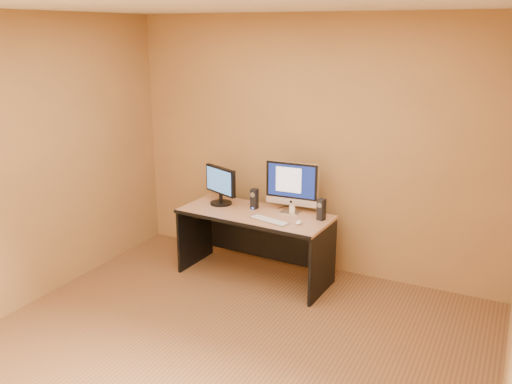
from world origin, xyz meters
TOP-DOWN VIEW (x-y plane):
  - floor at (0.00, 0.00)m, footprint 4.00×4.00m
  - walls at (0.00, 0.00)m, footprint 4.00×4.00m
  - ceiling at (0.00, 0.00)m, footprint 4.00×4.00m
  - desk at (-0.38, 1.45)m, footprint 1.54×0.74m
  - imac at (-0.07, 1.63)m, footprint 0.55×0.23m
  - second_monitor at (-0.82, 1.55)m, footprint 0.50×0.38m
  - speaker_left at (-0.44, 1.57)m, footprint 0.07×0.07m
  - speaker_right at (0.28, 1.55)m, footprint 0.08×0.08m
  - keyboard at (-0.15, 1.30)m, footprint 0.42×0.20m
  - mouse at (0.13, 1.35)m, footprint 0.06×0.10m
  - cable_a at (-0.12, 1.70)m, footprint 0.07×0.20m
  - cable_b at (-0.19, 1.74)m, footprint 0.09×0.15m

SIDE VIEW (x-z plane):
  - floor at x=0.00m, z-range 0.00..0.00m
  - desk at x=-0.38m, z-range 0.00..0.70m
  - cable_a at x=-0.12m, z-range 0.70..0.70m
  - cable_b at x=-0.19m, z-range 0.70..0.70m
  - keyboard at x=-0.15m, z-range 0.70..0.71m
  - mouse at x=0.13m, z-range 0.70..0.73m
  - speaker_left at x=-0.44m, z-range 0.70..0.90m
  - speaker_right at x=0.28m, z-range 0.70..0.90m
  - second_monitor at x=-0.82m, z-range 0.70..1.09m
  - imac at x=-0.07m, z-range 0.70..1.21m
  - walls at x=0.00m, z-range 0.00..2.60m
  - ceiling at x=0.00m, z-range 2.60..2.60m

